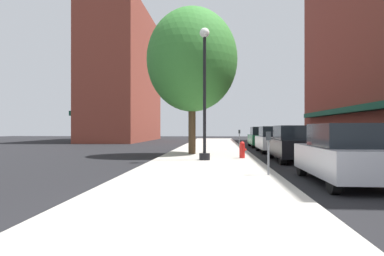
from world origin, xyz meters
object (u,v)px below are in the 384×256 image
object	(u,v)px
tree_near	(192,60)
car_white	(273,140)
car_black	(293,144)
car_silver	(345,155)
car_green	(261,137)
lamppost	(205,91)
fire_hydrant	(242,150)
parking_meter_near	(239,137)
parking_meter_far	(268,148)

from	to	relation	value
tree_near	car_white	world-z (taller)	tree_near
car_black	car_silver	bearing A→B (deg)	-88.06
car_white	car_green	bearing A→B (deg)	90.31
lamppost	car_green	xyz separation A→B (m)	(4.07, 13.20, -2.39)
tree_near	car_white	bearing A→B (deg)	32.17
fire_hydrant	parking_meter_near	size ratio (longest dim) A/B	0.60
car_black	car_white	size ratio (longest dim) A/B	1.00
parking_meter_far	car_black	world-z (taller)	car_black
car_black	car_white	world-z (taller)	same
car_black	car_white	xyz separation A→B (m)	(0.00, 6.10, 0.00)
car_white	car_silver	bearing A→B (deg)	-89.69
tree_near	parking_meter_far	bearing A→B (deg)	-71.36
lamppost	car_silver	xyz separation A→B (m)	(4.07, -5.79, -2.39)
parking_meter_near	parking_meter_far	size ratio (longest dim) A/B	1.00
lamppost	fire_hydrant	world-z (taller)	lamppost
parking_meter_near	car_white	bearing A→B (deg)	-54.75
fire_hydrant	tree_near	bearing A→B (deg)	133.68
car_white	parking_meter_near	bearing A→B (deg)	125.56
lamppost	tree_near	distance (m)	4.48
parking_meter_near	car_green	world-z (taller)	car_green
lamppost	car_white	world-z (taller)	lamppost
tree_near	car_silver	bearing A→B (deg)	-62.95
car_green	car_black	bearing A→B (deg)	-89.10
car_white	car_green	xyz separation A→B (m)	(0.00, 6.27, 0.00)
car_silver	lamppost	bearing A→B (deg)	126.88
parking_meter_far	car_silver	world-z (taller)	car_silver
tree_near	car_silver	xyz separation A→B (m)	(4.91, -9.63, -4.53)
tree_near	car_silver	distance (m)	11.72
lamppost	car_white	size ratio (longest dim) A/B	1.37
tree_near	car_black	distance (m)	7.33
parking_meter_near	fire_hydrant	bearing A→B (deg)	-92.51
tree_near	car_green	distance (m)	11.50
parking_meter_near	parking_meter_far	xyz separation A→B (m)	(0.00, -14.64, 0.00)
lamppost	car_silver	distance (m)	7.47
parking_meter_far	fire_hydrant	bearing A→B (deg)	93.54
parking_meter_near	car_silver	world-z (taller)	car_silver
car_black	car_white	bearing A→B (deg)	91.94
parking_meter_near	parking_meter_far	bearing A→B (deg)	-90.00
tree_near	car_green	bearing A→B (deg)	62.29
tree_near	car_black	size ratio (longest dim) A/B	1.89
lamppost	car_white	xyz separation A→B (m)	(4.07, 6.93, -2.39)
car_silver	fire_hydrant	bearing A→B (deg)	110.34
lamppost	car_black	distance (m)	4.80
lamppost	parking_meter_near	world-z (taller)	lamppost
lamppost	car_black	bearing A→B (deg)	11.62
parking_meter_far	tree_near	bearing A→B (deg)	108.64
fire_hydrant	car_black	size ratio (longest dim) A/B	0.18
car_black	car_green	xyz separation A→B (m)	(0.00, 12.36, 0.00)
car_black	parking_meter_near	bearing A→B (deg)	104.36
lamppost	car_black	size ratio (longest dim) A/B	1.37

